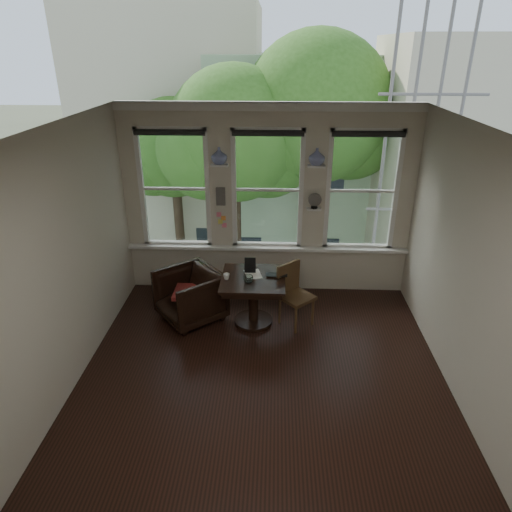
{
  "coord_description": "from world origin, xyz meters",
  "views": [
    {
      "loc": [
        0.12,
        -4.6,
        3.73
      ],
      "look_at": [
        -0.12,
        0.9,
        1.18
      ],
      "focal_mm": 32.0,
      "sensor_mm": 36.0,
      "label": 1
    }
  ],
  "objects_px": {
    "armchair_left": "(190,296)",
    "mug": "(227,276)",
    "side_chair_right": "(297,297)",
    "laptop": "(277,277)",
    "table": "(253,301)"
  },
  "relations": [
    {
      "from": "side_chair_right",
      "to": "armchair_left",
      "type": "bearing_deg",
      "value": 135.24
    },
    {
      "from": "laptop",
      "to": "armchair_left",
      "type": "bearing_deg",
      "value": 179.08
    },
    {
      "from": "mug",
      "to": "armchair_left",
      "type": "bearing_deg",
      "value": 166.42
    },
    {
      "from": "laptop",
      "to": "mug",
      "type": "height_order",
      "value": "mug"
    },
    {
      "from": "armchair_left",
      "to": "side_chair_right",
      "type": "bearing_deg",
      "value": 47.65
    },
    {
      "from": "armchair_left",
      "to": "laptop",
      "type": "relative_size",
      "value": 2.8
    },
    {
      "from": "armchair_left",
      "to": "mug",
      "type": "distance_m",
      "value": 0.71
    },
    {
      "from": "side_chair_right",
      "to": "laptop",
      "type": "bearing_deg",
      "value": 134.69
    },
    {
      "from": "side_chair_right",
      "to": "mug",
      "type": "relative_size",
      "value": 10.29
    },
    {
      "from": "armchair_left",
      "to": "mug",
      "type": "relative_size",
      "value": 9.53
    },
    {
      "from": "armchair_left",
      "to": "laptop",
      "type": "bearing_deg",
      "value": 47.78
    },
    {
      "from": "table",
      "to": "mug",
      "type": "height_order",
      "value": "mug"
    },
    {
      "from": "table",
      "to": "side_chair_right",
      "type": "distance_m",
      "value": 0.63
    },
    {
      "from": "side_chair_right",
      "to": "laptop",
      "type": "xyz_separation_m",
      "value": [
        -0.29,
        0.02,
        0.3
      ]
    },
    {
      "from": "laptop",
      "to": "mug",
      "type": "bearing_deg",
      "value": -172.01
    }
  ]
}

